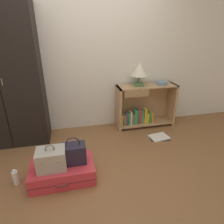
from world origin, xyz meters
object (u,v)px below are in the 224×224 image
(table_lamp, at_px, (139,71))
(open_book_on_floor, at_px, (159,137))
(suitcase_large, at_px, (63,171))
(bowl, at_px, (162,83))
(wardrobe, at_px, (3,78))
(bottle, at_px, (16,178))
(handbag, at_px, (74,153))
(bookshelf, at_px, (143,107))
(train_case, at_px, (51,159))

(table_lamp, bearing_deg, open_book_on_floor, -66.37)
(suitcase_large, relative_size, open_book_on_floor, 2.10)
(suitcase_large, bearing_deg, bowl, 32.00)
(wardrobe, relative_size, bottle, 10.46)
(wardrobe, height_order, bottle, wardrobe)
(table_lamp, distance_m, suitcase_large, 1.96)
(handbag, bearing_deg, wardrobe, 130.45)
(open_book_on_floor, bearing_deg, handbag, -156.63)
(table_lamp, height_order, bottle, table_lamp)
(wardrobe, height_order, open_book_on_floor, wardrobe)
(wardrobe, bearing_deg, handbag, -49.55)
(table_lamp, xyz_separation_m, bottle, (-1.86, -1.09, -0.93))
(bookshelf, relative_size, suitcase_large, 1.42)
(wardrobe, relative_size, train_case, 6.49)
(suitcase_large, height_order, bottle, suitcase_large)
(bowl, bearing_deg, handbag, -145.99)
(table_lamp, relative_size, bottle, 1.97)
(bookshelf, height_order, table_lamp, table_lamp)
(bowl, height_order, suitcase_large, bowl)
(train_case, bearing_deg, suitcase_large, 20.62)
(train_case, bearing_deg, wardrobe, 120.36)
(wardrobe, height_order, bookshelf, wardrobe)
(bowl, distance_m, suitcase_large, 2.17)
(handbag, bearing_deg, bowl, 34.01)
(suitcase_large, bearing_deg, open_book_on_floor, 21.73)
(handbag, bearing_deg, open_book_on_floor, 23.37)
(table_lamp, distance_m, open_book_on_floor, 1.16)
(train_case, height_order, bottle, train_case)
(bookshelf, height_order, bowl, bowl)
(table_lamp, bearing_deg, bookshelf, -0.96)
(bowl, bearing_deg, train_case, -148.57)
(table_lamp, bearing_deg, bottle, -149.70)
(bookshelf, distance_m, open_book_on_floor, 0.62)
(bowl, xyz_separation_m, open_book_on_floor, (-0.20, -0.47, -0.79))
(train_case, bearing_deg, bottle, 170.61)
(handbag, xyz_separation_m, bottle, (-0.68, 0.02, -0.24))
(suitcase_large, bearing_deg, bookshelf, 37.85)
(suitcase_large, relative_size, bottle, 3.79)
(wardrobe, relative_size, open_book_on_floor, 5.79)
(bookshelf, height_order, suitcase_large, bookshelf)
(table_lamp, bearing_deg, suitcase_large, -139.80)
(bookshelf, bearing_deg, open_book_on_floor, -77.93)
(table_lamp, xyz_separation_m, open_book_on_floor, (0.22, -0.50, -1.02))
(suitcase_large, xyz_separation_m, open_book_on_floor, (1.55, 0.62, -0.10))
(bowl, distance_m, train_case, 2.21)
(table_lamp, bearing_deg, wardrobe, -177.94)
(bowl, distance_m, open_book_on_floor, 0.94)
(table_lamp, height_order, bowl, table_lamp)
(bookshelf, height_order, handbag, bookshelf)
(bottle, bearing_deg, handbag, -1.88)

